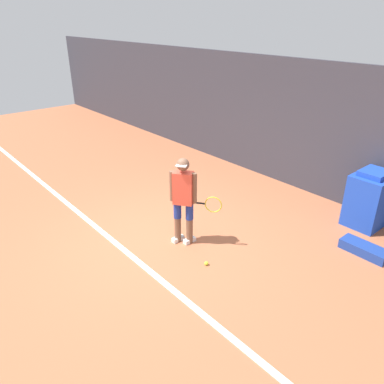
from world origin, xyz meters
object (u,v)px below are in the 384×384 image
(tennis_player, at_px, (184,198))
(water_bottle, at_px, (345,210))
(equipment_bag, at_px, (364,249))
(tennis_ball, at_px, (206,263))
(covered_chair, at_px, (369,199))

(tennis_player, bearing_deg, water_bottle, 30.24)
(equipment_bag, relative_size, water_bottle, 3.38)
(tennis_player, xyz_separation_m, equipment_bag, (2.33, 2.13, -0.82))
(equipment_bag, height_order, water_bottle, water_bottle)
(equipment_bag, bearing_deg, tennis_ball, -123.69)
(tennis_ball, relative_size, water_bottle, 0.29)
(water_bottle, bearing_deg, tennis_ball, -100.21)
(tennis_player, bearing_deg, tennis_ball, -48.78)
(tennis_player, distance_m, covered_chair, 3.65)
(tennis_player, relative_size, covered_chair, 1.43)
(tennis_player, distance_m, water_bottle, 3.54)
(water_bottle, bearing_deg, equipment_bag, -47.44)
(covered_chair, relative_size, water_bottle, 4.81)
(tennis_player, height_order, equipment_bag, tennis_player)
(tennis_ball, height_order, covered_chair, covered_chair)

